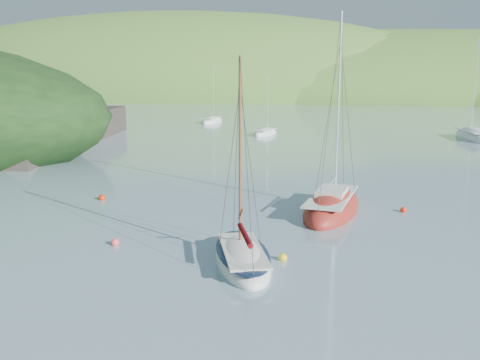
% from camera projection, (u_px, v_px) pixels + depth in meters
% --- Properties ---
extents(ground, '(700.00, 700.00, 0.00)m').
position_uv_depth(ground, '(202.00, 265.00, 23.87)').
color(ground, gray).
rests_on(ground, ground).
extents(shoreline_hills, '(690.00, 135.00, 56.00)m').
position_uv_depth(shoreline_hills, '(312.00, 95.00, 190.91)').
color(shoreline_hills, '#3F6B28').
rests_on(shoreline_hills, ground).
extents(daysailer_white, '(4.43, 6.82, 9.85)m').
position_uv_depth(daysailer_white, '(242.00, 259.00, 24.02)').
color(daysailer_white, white).
rests_on(daysailer_white, ground).
extents(sloop_red, '(4.17, 9.13, 13.04)m').
position_uv_depth(sloop_red, '(332.00, 208.00, 32.89)').
color(sloop_red, maroon).
rests_on(sloop_red, ground).
extents(distant_sloop_a, '(3.51, 6.45, 8.74)m').
position_uv_depth(distant_sloop_a, '(265.00, 134.00, 72.62)').
color(distant_sloop_a, white).
rests_on(distant_sloop_a, ground).
extents(distant_sloop_b, '(4.60, 9.98, 13.72)m').
position_uv_depth(distant_sloop_b, '(474.00, 137.00, 67.88)').
color(distant_sloop_b, white).
rests_on(distant_sloop_b, ground).
extents(distant_sloop_c, '(3.19, 7.21, 9.97)m').
position_uv_depth(distant_sloop_c, '(212.00, 122.00, 89.37)').
color(distant_sloop_c, white).
rests_on(distant_sloop_c, ground).
extents(mooring_buoys, '(20.06, 10.49, 0.51)m').
position_uv_depth(mooring_buoys, '(194.00, 218.00, 31.08)').
color(mooring_buoys, yellow).
rests_on(mooring_buoys, ground).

